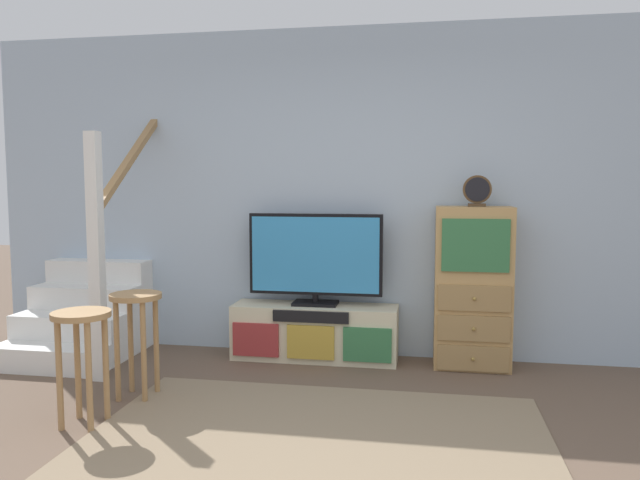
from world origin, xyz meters
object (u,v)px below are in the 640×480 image
Objects in this scene: television at (315,257)px; bar_stool_far at (136,320)px; media_console at (315,332)px; side_cabinet at (473,288)px; desk_clock at (477,191)px; bar_stool_near at (82,341)px.

television is 1.55× the size of bar_stool_far.
media_console is 1.90× the size of bar_stool_far.
media_console is 1.07× the size of side_cabinet.
media_console is 5.63× the size of desk_clock.
television is 1.37m from desk_clock.
desk_clock is 0.35× the size of bar_stool_near.
side_cabinet is (1.25, 0.01, 0.40)m from media_console.
bar_stool_far reaches higher than bar_stool_near.
bar_stool_near reaches higher than media_console.
bar_stool_far is (0.09, 0.50, 0.01)m from bar_stool_near.
bar_stool_far is at bearing -132.55° from television.
media_console is 1.51m from bar_stool_far.
media_console is at bearing 55.06° from bar_stool_near.
bar_stool_near is (-1.10, -1.60, -0.33)m from television.
bar_stool_near is at bearing -124.53° from television.
desk_clock is at bearing 33.64° from bar_stool_near.
side_cabinet reaches higher than media_console.
bar_stool_far reaches higher than media_console.
desk_clock is 0.34× the size of bar_stool_far.
television reaches higher than bar_stool_far.
bar_stool_near is (-2.35, -1.59, -0.11)m from side_cabinet.
television reaches higher than media_console.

